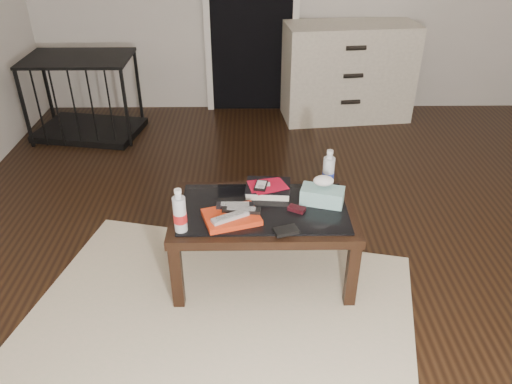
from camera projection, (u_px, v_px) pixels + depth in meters
ground at (319, 257)px, 3.07m from camera, size 5.00×5.00×0.00m
doorway at (251, 4)px, 4.64m from camera, size 0.90×0.08×2.07m
coffee_table at (264, 217)px, 2.74m from camera, size 1.00×0.60×0.46m
rug at (218, 323)px, 2.60m from camera, size 2.28×1.90×0.01m
dresser at (348, 72)px, 4.75m from camera, size 1.25×0.63×0.90m
pet_crate at (87, 110)px, 4.52m from camera, size 0.99×0.75×0.71m
magazines at (231, 217)px, 2.60m from camera, size 0.33×0.28×0.03m
remote_silver at (230, 217)px, 2.55m from camera, size 0.20×0.14×0.02m
remote_black_front at (241, 210)px, 2.61m from camera, size 0.20×0.07×0.02m
remote_black_back at (235, 205)px, 2.65m from camera, size 0.20×0.05×0.02m
textbook at (268, 188)px, 2.83m from camera, size 0.27×0.22×0.05m
dvd_mailers at (266, 185)px, 2.82m from camera, size 0.21×0.17×0.01m
ipod at (261, 185)px, 2.79m from camera, size 0.08×0.11×0.02m
flip_phone at (297, 209)px, 2.67m from camera, size 0.10×0.08×0.02m
wallet at (286, 231)px, 2.50m from camera, size 0.14×0.10×0.02m
water_bottle_left at (180, 210)px, 2.47m from camera, size 0.07×0.07×0.24m
water_bottle_right at (329, 169)px, 2.83m from camera, size 0.08×0.08×0.24m
tissue_box at (322, 196)px, 2.72m from camera, size 0.25×0.18×0.09m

